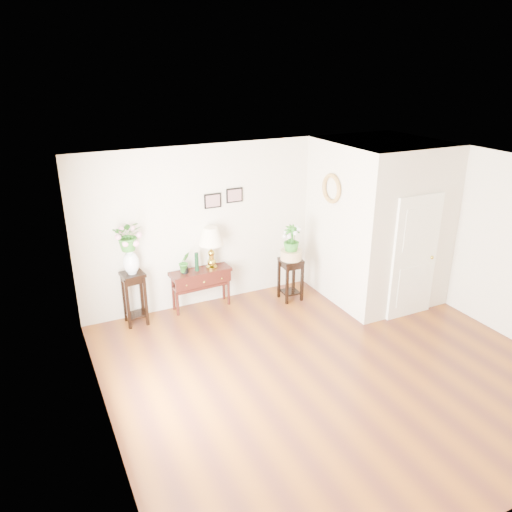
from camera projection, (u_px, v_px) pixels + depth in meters
floor at (330, 369)px, 7.04m from camera, size 6.00×5.50×0.02m
ceiling at (342, 173)px, 6.01m from camera, size 6.00×5.50×0.02m
wall_back at (247, 221)px, 8.83m from camera, size 6.00×0.02×2.80m
wall_left at (101, 329)px, 5.31m from camera, size 0.02×5.50×2.80m
wall_right at (497, 244)px, 7.74m from camera, size 0.02×5.50×2.80m
partition at (378, 220)px, 8.86m from camera, size 1.80×1.95×2.80m
door at (415, 257)px, 8.15m from camera, size 0.90×0.05×2.10m
art_print_left at (213, 201)px, 8.38m from camera, size 0.30×0.02×0.25m
art_print_right at (234, 195)px, 8.52m from camera, size 0.30×0.02×0.25m
wall_ornament at (331, 189)px, 8.34m from camera, size 0.07×0.51×0.51m
console_table at (201, 289)px, 8.67m from camera, size 1.07×0.41×0.70m
table_lamp at (211, 249)px, 8.49m from camera, size 0.45×0.45×0.75m
green_vase at (197, 261)px, 8.45m from camera, size 0.07×0.07×0.32m
potted_plant at (184, 263)px, 8.36m from camera, size 0.22×0.18×0.35m
plant_stand_a at (135, 298)px, 8.11m from camera, size 0.39×0.39×0.90m
porcelain_vase at (131, 260)px, 7.86m from camera, size 0.26×0.26×0.44m
lily_arrangement at (128, 235)px, 7.70m from camera, size 0.55×0.51×0.50m
plant_stand_b at (290, 279)px, 8.95m from camera, size 0.38×0.38×0.78m
ceramic_bowl at (291, 255)px, 8.78m from camera, size 0.45×0.45×0.17m
narcissus at (292, 240)px, 8.67m from camera, size 0.32×0.32×0.50m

